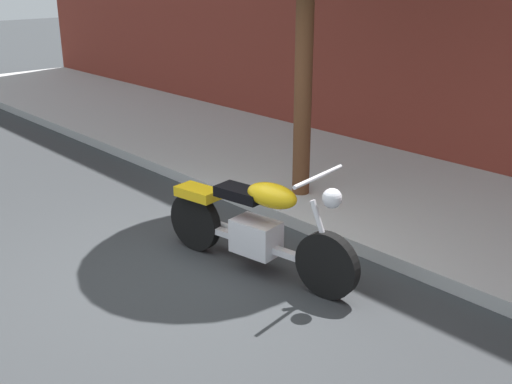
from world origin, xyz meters
TOP-DOWN VIEW (x-y plane):
  - ground_plane at (0.00, 0.00)m, footprint 60.00×60.00m
  - sidewalk at (0.00, 3.14)m, footprint 23.55×3.08m
  - motorcycle at (0.39, 0.64)m, footprint 2.16×0.72m

SIDE VIEW (x-z plane):
  - ground_plane at x=0.00m, z-range 0.00..0.00m
  - sidewalk at x=0.00m, z-range 0.00..0.14m
  - motorcycle at x=0.39m, z-range -0.09..1.01m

